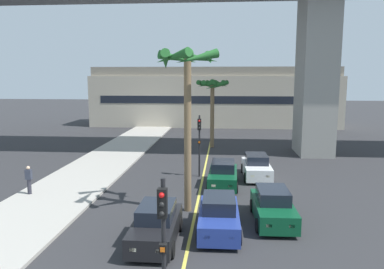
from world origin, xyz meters
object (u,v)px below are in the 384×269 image
car_queue_front (156,225)px  car_queue_fifth (273,207)px  car_queue_second (219,216)px  pedestrian_mid_block (29,179)px  traffic_light_median_far (199,137)px  palm_tree_near_median (213,91)px  palm_tree_mid_median (187,80)px  car_queue_fourth (256,167)px  traffic_light_median_near (163,236)px  car_queue_third (223,175)px

car_queue_front → car_queue_fifth: 5.68m
car_queue_second → pedestrian_mid_block: (-10.77, 4.00, 0.28)m
traffic_light_median_far → palm_tree_near_median: palm_tree_near_median is taller
palm_tree_near_median → palm_tree_mid_median: 17.64m
car_queue_front → traffic_light_median_far: traffic_light_median_far is taller
car_queue_front → traffic_light_median_far: bearing=84.0°
traffic_light_median_far → palm_tree_mid_median: 7.63m
palm_tree_near_median → car_queue_fourth: bearing=-73.1°
car_queue_fifth → palm_tree_mid_median: 7.25m
car_queue_fifth → traffic_light_median_far: (-3.95, 7.74, 1.99)m
traffic_light_median_far → palm_tree_mid_median: (-0.17, -6.58, 3.87)m
traffic_light_median_far → pedestrian_mid_block: bearing=-151.3°
car_queue_second → car_queue_fifth: 2.84m
palm_tree_mid_median → traffic_light_median_near: bearing=-88.3°
palm_tree_near_median → palm_tree_mid_median: palm_tree_mid_median is taller
car_queue_second → car_queue_fourth: 9.54m
car_queue_third → palm_tree_mid_median: size_ratio=0.51×
traffic_light_median_near → car_queue_third: bearing=83.8°
palm_tree_mid_median → car_queue_fourth: bearing=59.1°
pedestrian_mid_block → palm_tree_mid_median: bearing=-9.2°
palm_tree_near_median → pedestrian_mid_block: size_ratio=4.03×
traffic_light_median_near → traffic_light_median_far: same height
car_queue_front → pedestrian_mid_block: (-8.22, 5.28, 0.28)m
traffic_light_median_far → palm_tree_near_median: size_ratio=0.64×
car_queue_fourth → traffic_light_median_near: size_ratio=0.99×
car_queue_second → pedestrian_mid_block: 11.49m
car_queue_fourth → traffic_light_median_far: bearing=-177.9°
car_queue_second → traffic_light_median_near: traffic_light_median_near is taller
car_queue_third → pedestrian_mid_block: 11.31m
car_queue_fifth → palm_tree_mid_median: bearing=164.2°
car_queue_second → car_queue_fourth: same height
traffic_light_median_far → pedestrian_mid_block: 10.75m
car_queue_fifth → pedestrian_mid_block: bearing=168.7°
car_queue_fourth → palm_tree_mid_median: (-4.01, -6.72, 5.86)m
traffic_light_median_near → palm_tree_near_median: 26.99m
car_queue_second → palm_tree_mid_median: (-1.62, 2.52, 5.86)m
car_queue_front → car_queue_fifth: (5.03, 2.64, 0.00)m
car_queue_third → palm_tree_near_median: (-1.07, 13.15, 4.71)m
car_queue_second → traffic_light_median_far: size_ratio=0.98×
car_queue_fifth → car_queue_fourth: bearing=90.7°
car_queue_fourth → pedestrian_mid_block: (-13.16, -5.24, 0.28)m
car_queue_fourth → car_queue_fifth: bearing=-89.3°
car_queue_fourth → car_queue_fifth: 7.88m
car_queue_third → palm_tree_near_median: bearing=94.6°
car_queue_second → car_queue_third: same height
car_queue_fifth → pedestrian_mid_block: (-13.26, 2.65, 0.28)m
car_queue_second → palm_tree_near_median: bearing=92.6°
pedestrian_mid_block → traffic_light_median_far: bearing=28.7°
car_queue_front → car_queue_second: same height
traffic_light_median_near → car_queue_second: bearing=78.8°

